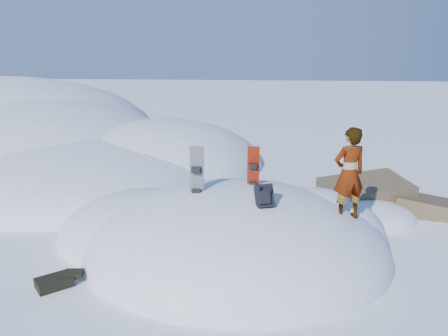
# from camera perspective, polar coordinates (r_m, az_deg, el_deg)

# --- Properties ---
(ground) EXTENTS (120.00, 120.00, 0.00)m
(ground) POSITION_cam_1_polar(r_m,az_deg,el_deg) (10.24, 1.44, -10.73)
(ground) COLOR white
(ground) RESTS_ON ground
(snow_mound) EXTENTS (8.00, 6.00, 3.00)m
(snow_mound) POSITION_cam_1_polar(r_m,az_deg,el_deg) (10.47, 0.58, -10.12)
(snow_mound) COLOR white
(snow_mound) RESTS_ON ground
(snow_ridge) EXTENTS (21.50, 18.50, 6.40)m
(snow_ridge) POSITION_cam_1_polar(r_m,az_deg,el_deg) (22.48, -24.06, 2.32)
(snow_ridge) COLOR white
(snow_ridge) RESTS_ON ground
(rock_outcrop) EXTENTS (4.68, 4.41, 1.68)m
(rock_outcrop) POSITION_cam_1_polar(r_m,az_deg,el_deg) (13.34, 18.65, -5.19)
(rock_outcrop) COLOR brown
(rock_outcrop) RESTS_ON ground
(snowboard_red) EXTENTS (0.28, 0.14, 1.49)m
(snowboard_red) POSITION_cam_1_polar(r_m,az_deg,el_deg) (10.08, 3.82, -1.19)
(snowboard_red) COLOR red
(snowboard_red) RESTS_ON snow_mound
(snowboard_dark) EXTENTS (0.32, 0.20, 1.68)m
(snowboard_dark) POSITION_cam_1_polar(r_m,az_deg,el_deg) (9.60, -3.57, -1.98)
(snowboard_dark) COLOR black
(snowboard_dark) RESTS_ON snow_mound
(backpack) EXTENTS (0.46, 0.53, 0.56)m
(backpack) POSITION_cam_1_polar(r_m,az_deg,el_deg) (8.86, 5.28, -3.68)
(backpack) COLOR black
(backpack) RESTS_ON snow_mound
(gear_pile) EXTENTS (0.89, 0.78, 0.23)m
(gear_pile) POSITION_cam_1_polar(r_m,az_deg,el_deg) (9.37, -20.92, -13.59)
(gear_pile) COLOR black
(gear_pile) RESTS_ON ground
(person) EXTENTS (0.84, 0.70, 1.96)m
(person) POSITION_cam_1_polar(r_m,az_deg,el_deg) (9.44, 16.02, -0.68)
(person) COLOR slate
(person) RESTS_ON snow_mound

